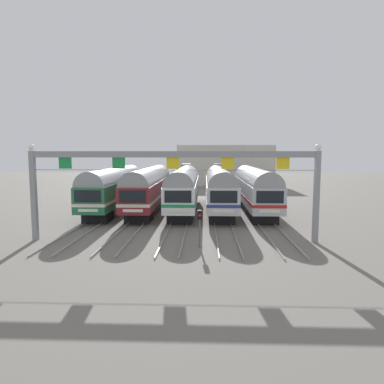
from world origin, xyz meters
name	(u,v)px	position (x,y,z in m)	size (l,w,h in m)	color
ground_plane	(184,211)	(0.00, 0.00, 0.00)	(160.00, 160.00, 0.00)	slate
track_bed	(190,193)	(0.00, 17.00, 0.07)	(16.93, 70.00, 0.15)	gray
commuter_train_green	(115,187)	(-7.71, -0.01, 2.69)	(2.88, 18.06, 4.77)	#236B42
commuter_train_maroon	(149,187)	(-3.86, -0.01, 2.69)	(2.88, 18.06, 4.77)	maroon
commuter_train_white	(184,187)	(0.00, 0.00, 2.69)	(2.88, 18.06, 5.05)	white
commuter_train_silver	(219,187)	(3.86, 0.00, 2.69)	(2.88, 18.06, 5.05)	silver
commuter_train_stainless	(255,187)	(7.71, -0.01, 2.69)	(2.88, 18.06, 4.77)	#B2B5BA
catenary_gantry	(173,169)	(0.00, -13.50, 5.22)	(20.66, 0.44, 6.97)	gray
yard_signal_mast	(200,221)	(1.93, -15.04, 1.79)	(0.28, 0.35, 2.55)	#59595E
maintenance_building	(225,165)	(6.42, 35.43, 3.99)	(19.28, 10.00, 7.99)	beige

